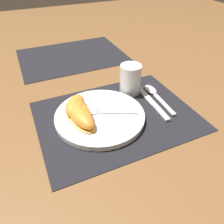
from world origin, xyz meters
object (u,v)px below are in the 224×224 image
object	(u,v)px
plate	(100,116)
juice_glass	(130,81)
knife	(152,103)
spoon	(154,93)
citrus_wedge_0	(75,106)
fork	(100,112)
citrus_wedge_1	(79,111)
citrus_wedge_3	(80,117)
citrus_wedge_2	(82,114)

from	to	relation	value
plate	juice_glass	bearing A→B (deg)	31.58
juice_glass	knife	size ratio (longest dim) A/B	0.50
spoon	citrus_wedge_0	bearing A→B (deg)	-179.95
spoon	juice_glass	bearing A→B (deg)	145.92
fork	citrus_wedge_1	world-z (taller)	citrus_wedge_1
juice_glass	spoon	xyz separation A→B (m)	(0.07, -0.05, -0.04)
spoon	citrus_wedge_1	bearing A→B (deg)	-174.80
fork	citrus_wedge_1	xyz separation A→B (m)	(-0.06, 0.01, 0.01)
spoon	citrus_wedge_0	world-z (taller)	citrus_wedge_0
knife	citrus_wedge_0	xyz separation A→B (m)	(-0.24, 0.04, 0.03)
fork	citrus_wedge_3	world-z (taller)	citrus_wedge_3
juice_glass	knife	world-z (taller)	juice_glass
juice_glass	citrus_wedge_0	xyz separation A→B (m)	(-0.21, -0.05, -0.01)
plate	citrus_wedge_1	xyz separation A→B (m)	(-0.06, 0.02, 0.02)
knife	fork	bearing A→B (deg)	178.49
plate	fork	bearing A→B (deg)	69.32
citrus_wedge_1	knife	bearing A→B (deg)	-4.34
plate	citrus_wedge_3	size ratio (longest dim) A/B	1.91
citrus_wedge_0	citrus_wedge_2	xyz separation A→B (m)	(0.01, -0.04, -0.00)
fork	plate	bearing A→B (deg)	-110.68
spoon	citrus_wedge_2	bearing A→B (deg)	-171.42
plate	citrus_wedge_2	size ratio (longest dim) A/B	2.11
plate	citrus_wedge_2	xyz separation A→B (m)	(-0.05, 0.00, 0.02)
citrus_wedge_0	citrus_wedge_1	size ratio (longest dim) A/B	1.09
citrus_wedge_2	citrus_wedge_1	bearing A→B (deg)	102.04
fork	citrus_wedge_0	distance (m)	0.07
knife	spoon	size ratio (longest dim) A/B	1.12
fork	citrus_wedge_1	bearing A→B (deg)	167.13
knife	citrus_wedge_2	bearing A→B (deg)	179.43
citrus_wedge_3	citrus_wedge_1	bearing A→B (deg)	81.54
citrus_wedge_0	citrus_wedge_2	size ratio (longest dim) A/B	0.88
citrus_wedge_2	citrus_wedge_3	bearing A→B (deg)	-121.26
plate	spoon	bearing A→B (deg)	11.30
citrus_wedge_1	citrus_wedge_2	distance (m)	0.02
knife	plate	bearing A→B (deg)	-179.94
citrus_wedge_3	citrus_wedge_2	bearing A→B (deg)	58.74
plate	citrus_wedge_2	world-z (taller)	citrus_wedge_2
plate	knife	world-z (taller)	plate
citrus_wedge_0	knife	bearing A→B (deg)	-10.03
fork	citrus_wedge_2	size ratio (longest dim) A/B	1.41
knife	citrus_wedge_3	size ratio (longest dim) A/B	1.47
spoon	citrus_wedge_0	distance (m)	0.28
plate	juice_glass	xyz separation A→B (m)	(0.15, 0.09, 0.04)
knife	citrus_wedge_1	size ratio (longest dim) A/B	2.00
citrus_wedge_2	citrus_wedge_3	size ratio (longest dim) A/B	0.90
citrus_wedge_0	spoon	bearing A→B (deg)	0.05
citrus_wedge_0	citrus_wedge_1	bearing A→B (deg)	-82.96
spoon	citrus_wedge_1	size ratio (longest dim) A/B	1.78
fork	citrus_wedge_0	bearing A→B (deg)	148.37
citrus_wedge_1	plate	bearing A→B (deg)	-17.89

